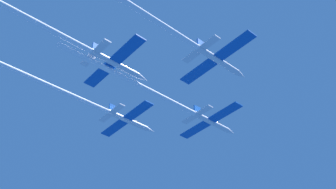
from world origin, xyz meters
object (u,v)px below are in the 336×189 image
Objects in this scene: jet_lead at (173,102)px; jet_right_wing at (170,30)px; jet_slot at (53,31)px; jet_left_wing at (85,101)px.

jet_right_wing is at bearing -42.28° from jet_lead.
jet_right_wing is 0.95× the size of jet_slot.
jet_lead is at bearing 45.13° from jet_left_wing.
jet_slot reaches higher than jet_right_wing.
jet_lead is 0.93× the size of jet_slot.
jet_right_wing is at bearing 48.51° from jet_slot.
jet_left_wing is at bearing -134.87° from jet_lead.
jet_lead is 31.69m from jet_slot.
jet_slot is (1.28, -31.64, 1.26)m from jet_lead.
jet_left_wing is (-14.81, -14.87, 1.44)m from jet_lead.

